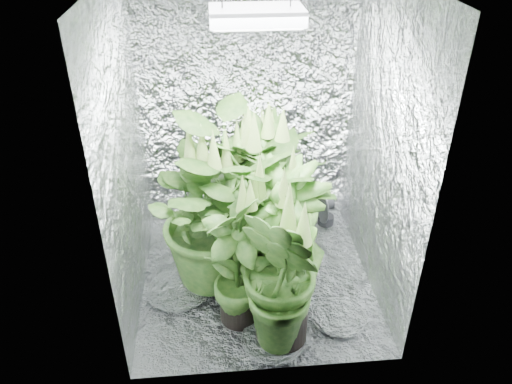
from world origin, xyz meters
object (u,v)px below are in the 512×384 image
object	(u,v)px
grow_lamp	(257,16)
plant_d	(236,200)
plant_g	(283,279)
plant_b	(266,185)
plant_e	(262,202)
plant_h	(279,245)
plant_a	(214,214)
plant_c	(257,175)
plant_f	(239,258)
circulation_fan	(323,210)

from	to	relation	value
grow_lamp	plant_d	bearing A→B (deg)	115.27
plant_g	plant_b	bearing A→B (deg)	89.53
plant_e	plant_h	bearing A→B (deg)	-78.00
plant_d	plant_a	bearing A→B (deg)	-126.65
plant_d	plant_h	xyz separation A→B (m)	(0.23, -0.56, 0.01)
plant_a	plant_c	bearing A→B (deg)	59.99
plant_f	circulation_fan	bearing A→B (deg)	52.79
plant_e	plant_g	size ratio (longest dim) A/B	1.32
plant_e	plant_g	xyz separation A→B (m)	(0.06, -0.62, -0.13)
plant_d	circulation_fan	size ratio (longest dim) A/B	3.25
plant_g	plant_h	size ratio (longest dim) A/B	0.96
plant_e	plant_f	size ratio (longest dim) A/B	1.35
plant_b	grow_lamp	bearing A→B (deg)	-105.29
plant_c	grow_lamp	bearing A→B (deg)	-95.83
plant_f	circulation_fan	size ratio (longest dim) A/B	3.13
plant_e	plant_h	xyz separation A→B (m)	(0.07, -0.34, -0.10)
plant_e	circulation_fan	distance (m)	0.94
plant_b	plant_c	size ratio (longest dim) A/B	1.12
plant_c	plant_e	bearing A→B (deg)	-92.30
plant_b	plant_c	world-z (taller)	plant_b
plant_h	plant_e	bearing A→B (deg)	102.00
grow_lamp	plant_c	bearing A→B (deg)	84.17
plant_d	plant_g	xyz separation A→B (m)	(0.22, -0.84, -0.02)
plant_e	plant_h	world-z (taller)	plant_e
plant_b	plant_c	bearing A→B (deg)	100.27
grow_lamp	plant_a	world-z (taller)	grow_lamp
grow_lamp	plant_f	bearing A→B (deg)	-110.57
plant_c	circulation_fan	distance (m)	0.64
plant_b	circulation_fan	distance (m)	0.67
plant_c	circulation_fan	world-z (taller)	plant_c
plant_f	plant_g	distance (m)	0.32
plant_f	circulation_fan	distance (m)	1.29
plant_c	plant_h	world-z (taller)	plant_h
plant_b	circulation_fan	size ratio (longest dim) A/B	3.45
plant_h	circulation_fan	xyz separation A→B (m)	(0.50, 0.92, -0.38)
plant_d	plant_f	world-z (taller)	plant_d
plant_a	circulation_fan	xyz separation A→B (m)	(0.89, 0.58, -0.41)
plant_c	plant_g	distance (m)	1.22
grow_lamp	plant_f	size ratio (longest dim) A/B	0.47
plant_d	plant_f	bearing A→B (deg)	-91.81
plant_b	plant_h	xyz separation A→B (m)	(0.00, -0.70, -0.01)
plant_b	plant_f	size ratio (longest dim) A/B	1.10
plant_d	plant_e	distance (m)	0.29
plant_c	plant_h	size ratio (longest dim) A/B	0.92
plant_b	plant_c	xyz separation A→B (m)	(-0.04, 0.24, -0.05)
plant_g	circulation_fan	size ratio (longest dim) A/B	3.20
plant_f	plant_b	bearing A→B (deg)	72.12
plant_e	plant_f	world-z (taller)	plant_e
plant_d	circulation_fan	bearing A→B (deg)	26.12
grow_lamp	plant_e	bearing A→B (deg)	41.56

